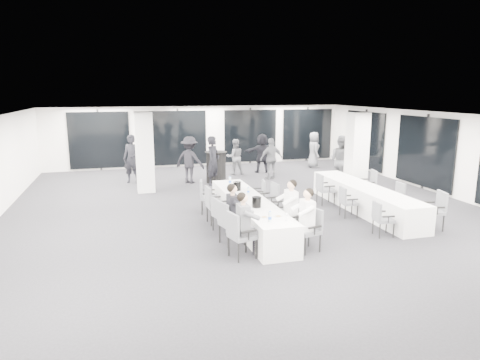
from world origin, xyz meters
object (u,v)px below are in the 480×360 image
Objects in this scene: cocktail_table at (216,167)px; chair_side_right_far at (369,183)px; standing_guest_e at (314,148)px; ice_bucket_near at (257,202)px; standing_guest_f at (262,150)px; standing_guest_h at (341,157)px; chair_main_right_far at (259,192)px; chair_side_left_mid at (347,200)px; chair_main_left_near at (239,232)px; chair_main_right_mid at (285,207)px; chair_side_left_far at (323,187)px; chair_side_right_mid at (396,195)px; standing_guest_c at (190,157)px; chair_main_right_second at (294,217)px; chair_side_left_near at (381,217)px; chair_main_left_mid at (220,213)px; standing_guest_g at (132,156)px; ice_bucket_far at (237,186)px; banquet_table_side at (364,198)px; chair_side_right_near at (436,208)px; chair_main_right_fourth at (270,198)px; chair_main_right_near at (311,227)px; banquet_table_main at (249,213)px; chair_main_left_second at (229,220)px; chair_main_left_fourth at (213,203)px; chair_main_left_far at (206,194)px; standing_guest_b at (235,155)px; standing_guest_d at (271,156)px; standing_guest_a at (213,158)px.

cocktail_table is 5.83m from chair_side_right_far.
standing_guest_e reaches higher than ice_bucket_near.
standing_guest_f is 3.80m from standing_guest_h.
chair_main_right_far reaches higher than chair_side_left_mid.
chair_main_left_near is 1.47m from ice_bucket_near.
chair_side_left_far is at bearing -43.86° from chair_main_right_mid.
standing_guest_c is (-5.19, 5.66, 0.52)m from chair_side_right_mid.
chair_side_left_near is at bearing -116.40° from chair_main_right_second.
chair_main_left_mid is 1.68m from chair_main_right_mid.
standing_guest_g is at bearing -128.82° from chair_side_left_far.
chair_main_right_far is 0.98× the size of chair_side_right_mid.
ice_bucket_far is at bearing -78.16° from chair_side_left_far.
standing_guest_c reaches higher than chair_main_right_far.
chair_side_left_far is 0.46× the size of standing_guest_g.
cocktail_table is 1.40× the size of chair_side_left_near.
banquet_table_side is 5.03× the size of chair_side_right_near.
chair_main_right_fourth is at bearing 134.05° from chair_main_left_near.
standing_guest_e is (0.87, 9.17, 0.36)m from chair_side_right_near.
standing_guest_e is (4.60, 8.75, 0.42)m from chair_main_right_second.
standing_guest_e is 0.96× the size of standing_guest_f.
chair_side_right_mid is at bearing -72.98° from chair_main_right_near.
chair_main_right_second reaches higher than banquet_table_main.
chair_main_left_second is 9.02m from standing_guest_f.
chair_main_right_fourth is at bearing -21.90° from ice_bucket_far.
chair_side_right_mid is (3.72, 2.15, -0.04)m from chair_main_right_near.
chair_main_right_fourth is 6.74m from standing_guest_f.
standing_guest_f reaches higher than chair_main_left_fourth.
chair_side_right_far is at bearing -58.90° from chair_main_right_near.
chair_side_left_far is at bearing 51.13° from chair_side_right_mid.
chair_side_right_mid is at bearing 97.17° from chair_side_left_mid.
standing_guest_e is at bearing 131.31° from chair_main_left_second.
ice_bucket_far is at bearing 66.83° from chair_main_left_far.
chair_main_left_mid is 0.73m from chair_main_left_fourth.
standing_guest_b reaches higher than chair_main_right_far.
standing_guest_h is 6.79m from ice_bucket_near.
standing_guest_g is (-1.93, 4.86, 0.51)m from chair_main_left_far.
standing_guest_d reaches higher than chair_side_left_far.
standing_guest_a is 4.80m from standing_guest_h.
chair_main_left_second is at bearing 159.16° from chair_main_right_far.
chair_side_left_far is 5.62m from standing_guest_f.
chair_main_left_second is at bearing -110.04° from ice_bucket_far.
chair_main_right_near is 7.88m from standing_guest_d.
chair_main_right_fourth is 6.36m from standing_guest_b.
chair_main_right_fourth is at bearing 73.48° from chair_main_left_far.
chair_main_right_fourth is at bearing 59.16° from ice_bucket_near.
chair_main_right_fourth is at bearing -131.74° from standing_guest_a.
chair_main_right_mid reaches higher than chair_main_right_second.
standing_guest_e reaches higher than ice_bucket_far.
chair_side_left_mid is 0.42× the size of standing_guest_c.
chair_main_right_far is (-2.90, 1.11, 0.12)m from banquet_table_side.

